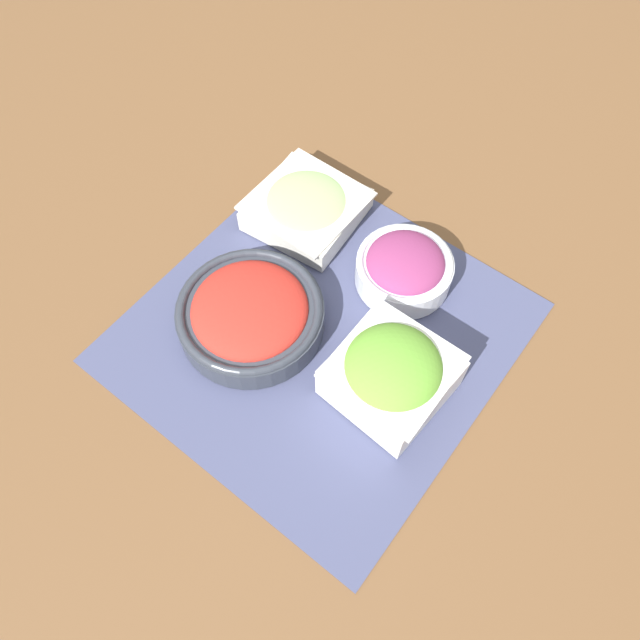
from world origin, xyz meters
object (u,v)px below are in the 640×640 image
cucumber_bowl (307,207)px  onion_bowl (404,267)px  lettuce_bowl (392,373)px  tomato_bowl (250,313)px

cucumber_bowl → onion_bowl: size_ratio=1.19×
cucumber_bowl → onion_bowl: onion_bowl is taller
lettuce_bowl → cucumber_bowl: 0.30m
lettuce_bowl → onion_bowl: size_ratio=1.05×
tomato_bowl → lettuce_bowl: bearing=-80.2°
lettuce_bowl → onion_bowl: (0.15, 0.08, -0.01)m
tomato_bowl → cucumber_bowl: bearing=16.3°
tomato_bowl → cucumber_bowl: 0.20m
onion_bowl → tomato_bowl: bearing=146.8°
cucumber_bowl → onion_bowl: bearing=-91.6°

